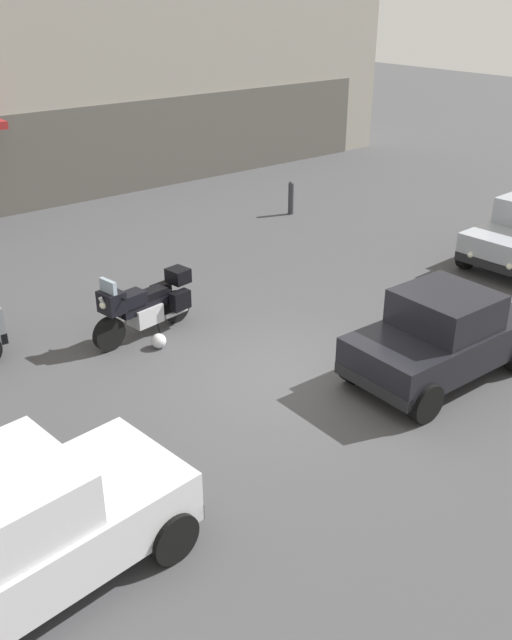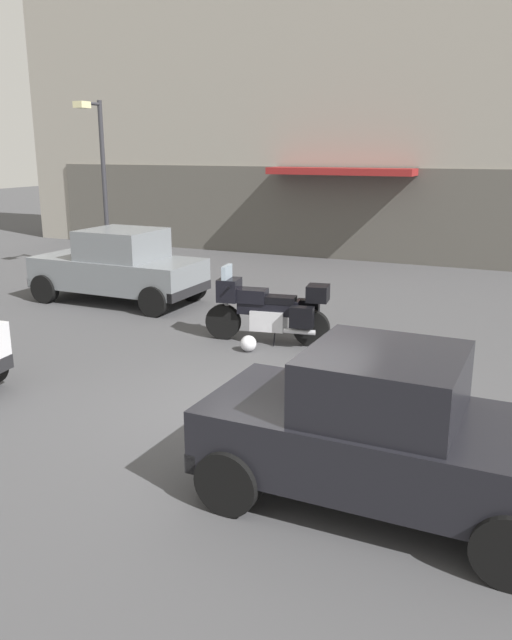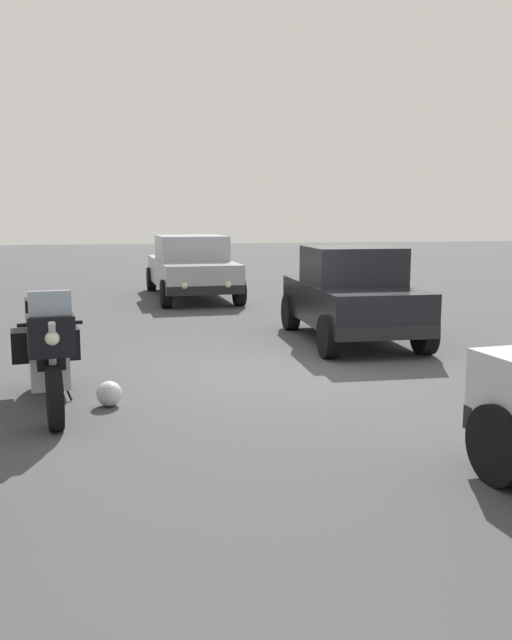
{
  "view_description": "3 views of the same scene",
  "coord_description": "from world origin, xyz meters",
  "px_view_note": "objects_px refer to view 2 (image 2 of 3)",
  "views": [
    {
      "loc": [
        -7.0,
        -7.69,
        6.09
      ],
      "look_at": [
        -0.29,
        0.72,
        0.87
      ],
      "focal_mm": 39.13,
      "sensor_mm": 36.0,
      "label": 1
    },
    {
      "loc": [
        3.11,
        -7.08,
        3.36
      ],
      "look_at": [
        -0.62,
        1.12,
        0.93
      ],
      "focal_mm": 35.8,
      "sensor_mm": 36.0,
      "label": 2
    },
    {
      "loc": [
        -8.67,
        2.09,
        2.09
      ],
      "look_at": [
        -0.47,
        0.52,
        0.78
      ],
      "focal_mm": 37.93,
      "sensor_mm": 36.0,
      "label": 3
    }
  ],
  "objects_px": {
    "car_compact_side": "(382,431)",
    "streetlamp_curbside": "(100,171)",
    "motorcycle": "(269,309)",
    "car_hatchback_near": "(119,267)",
    "helmet": "(248,343)"
  },
  "relations": [
    {
      "from": "motorcycle",
      "to": "helmet",
      "type": "xyz_separation_m",
      "value": [
        -0.11,
        -0.63,
        -0.48
      ]
    },
    {
      "from": "motorcycle",
      "to": "car_compact_side",
      "type": "distance_m",
      "value": 5.45
    },
    {
      "from": "helmet",
      "to": "car_hatchback_near",
      "type": "xyz_separation_m",
      "value": [
        -4.17,
        2.11,
        0.67
      ]
    },
    {
      "from": "motorcycle",
      "to": "streetlamp_curbside",
      "type": "distance_m",
      "value": 7.91
    },
    {
      "from": "car_compact_side",
      "to": "helmet",
      "type": "bearing_deg",
      "value": 130.47
    },
    {
      "from": "car_hatchback_near",
      "to": "helmet",
      "type": "bearing_deg",
      "value": 153.54
    },
    {
      "from": "helmet",
      "to": "streetlamp_curbside",
      "type": "relative_size",
      "value": 0.06
    },
    {
      "from": "car_hatchback_near",
      "to": "streetlamp_curbside",
      "type": "height_order",
      "value": "streetlamp_curbside"
    },
    {
      "from": "car_hatchback_near",
      "to": "streetlamp_curbside",
      "type": "xyz_separation_m",
      "value": [
        -2.25,
        2.42,
        1.98
      ]
    },
    {
      "from": "car_compact_side",
      "to": "car_hatchback_near",
      "type": "bearing_deg",
      "value": 141.79
    },
    {
      "from": "car_compact_side",
      "to": "streetlamp_curbside",
      "type": "relative_size",
      "value": 0.77
    },
    {
      "from": "car_hatchback_near",
      "to": "streetlamp_curbside",
      "type": "relative_size",
      "value": 0.85
    },
    {
      "from": "car_hatchback_near",
      "to": "motorcycle",
      "type": "bearing_deg",
      "value": 161.3
    },
    {
      "from": "motorcycle",
      "to": "streetlamp_curbside",
      "type": "height_order",
      "value": "streetlamp_curbside"
    },
    {
      "from": "car_compact_side",
      "to": "streetlamp_curbside",
      "type": "height_order",
      "value": "streetlamp_curbside"
    }
  ]
}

